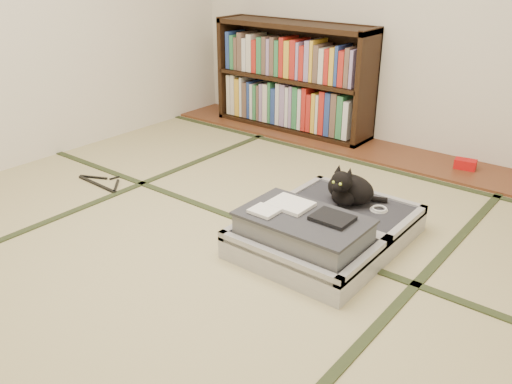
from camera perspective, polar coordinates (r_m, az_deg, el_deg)
The scene contains 9 objects.
floor at distance 2.93m, azimuth -5.05°, elevation -6.41°, with size 4.50×4.50×0.00m, color tan.
wood_strip at distance 4.45m, azimuth 12.83°, elevation 4.17°, with size 4.00×0.50×0.02m, color brown.
red_item at distance 4.24m, azimuth 21.17°, elevation 2.75°, with size 0.15×0.09×0.07m, color red.
tatami_borders at distance 3.26m, azimuth 0.89°, elevation -2.91°, with size 4.00×4.50×0.01m.
bookcase at distance 4.82m, azimuth 3.90°, elevation 11.71°, with size 1.46×0.33×0.94m.
suitcase at distance 2.96m, azimuth 7.06°, elevation -4.01°, with size 0.73×0.98×0.29m.
cat at distance 3.13m, azimuth 9.73°, elevation 0.30°, with size 0.33×0.33×0.26m.
cable_coil at distance 3.13m, azimuth 12.81°, elevation -1.79°, with size 0.10×0.10×0.02m.
hanger at distance 3.91m, azimuth -15.99°, elevation 0.94°, with size 0.44×0.21×0.01m.
Camera 1 is at (1.76, -1.81, 1.49)m, focal length 38.00 mm.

